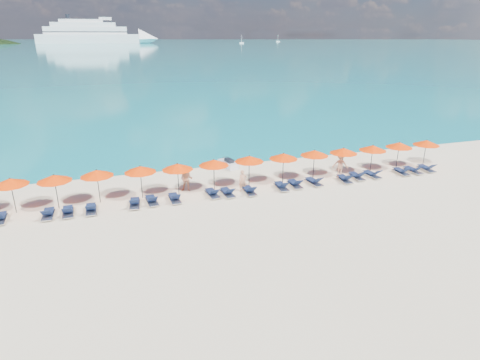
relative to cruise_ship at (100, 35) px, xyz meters
name	(u,v)px	position (x,y,z in m)	size (l,w,h in m)	color
ground	(255,215)	(10.99, -550.25, -10.72)	(1400.00, 1400.00, 0.00)	beige
sea	(108,42)	(10.99, 109.75, -10.71)	(1600.00, 1300.00, 0.01)	#1FA9B2
cruise_ship	(100,35)	(0.00, 0.00, 0.00)	(149.29, 34.89, 41.18)	white
sailboat_near	(242,43)	(174.11, -49.65, -9.65)	(5.64, 1.88, 10.34)	white
sailboat_far	(278,41)	(267.14, 49.40, -9.63)	(5.78, 1.93, 10.59)	white
jetski	(228,164)	(12.03, -540.90, -10.40)	(1.28, 2.25, 0.76)	silver
beachgoer_a	(243,181)	(11.49, -546.30, -9.96)	(0.55, 0.36, 1.52)	tan
beachgoer_b	(186,179)	(7.79, -545.13, -9.83)	(0.87, 0.50, 1.78)	tan
beachgoer_c	(340,164)	(19.64, -545.55, -9.79)	(1.19, 0.55, 1.85)	tan
umbrella_1	(10,182)	(-2.86, -545.47, -8.70)	(2.10, 2.10, 2.28)	black
umbrella_2	(54,178)	(-0.43, -545.56, -8.70)	(2.10, 2.10, 2.28)	black
umbrella_3	(97,173)	(2.04, -545.37, -8.70)	(2.10, 2.10, 2.28)	black
umbrella_4	(140,169)	(4.73, -545.42, -8.70)	(2.10, 2.10, 2.28)	black
umbrella_5	(177,167)	(7.14, -545.62, -8.70)	(2.10, 2.10, 2.28)	black
umbrella_6	(214,163)	(9.67, -545.49, -8.70)	(2.10, 2.10, 2.28)	black
umbrella_7	(249,159)	(12.28, -545.39, -8.70)	(2.10, 2.10, 2.28)	black
umbrella_8	(284,156)	(14.86, -545.53, -8.70)	(2.10, 2.10, 2.28)	black
umbrella_9	(314,153)	(17.39, -545.47, -8.70)	(2.10, 2.10, 2.28)	black
umbrella_10	(344,151)	(19.78, -545.60, -8.70)	(2.10, 2.10, 2.28)	black
umbrella_11	(373,148)	(22.37, -545.60, -8.70)	(2.10, 2.10, 2.28)	black
umbrella_12	(399,145)	(24.91, -545.48, -8.70)	(2.10, 2.10, 2.28)	black
umbrella_13	(426,143)	(27.49, -545.58, -8.70)	(2.10, 2.10, 2.28)	black
lounger_2	(0,218)	(-3.50, -546.61, -10.48)	(0.72, 1.74, 0.66)	silver
lounger_3	(48,214)	(-0.90, -546.80, -10.48)	(0.63, 1.70, 0.66)	silver
lounger_4	(68,211)	(0.20, -546.82, -10.48)	(0.71, 1.73, 0.66)	silver
lounger_5	(91,209)	(1.52, -546.86, -10.48)	(0.66, 1.71, 0.66)	silver
lounger_6	(135,203)	(4.13, -546.74, -10.48)	(0.79, 1.75, 0.66)	silver
lounger_7	(152,200)	(5.22, -546.62, -10.48)	(0.76, 1.75, 0.66)	silver
lounger_8	(175,198)	(6.68, -546.70, -10.48)	(0.67, 1.72, 0.66)	silver
lounger_9	(212,193)	(9.25, -546.61, -10.48)	(0.78, 1.75, 0.66)	silver
lounger_10	(228,192)	(10.26, -546.79, -10.48)	(0.74, 1.74, 0.66)	silver
lounger_11	(249,190)	(11.78, -546.92, -10.48)	(0.63, 1.70, 0.66)	silver
lounger_12	(281,186)	(14.20, -546.82, -10.48)	(0.70, 1.73, 0.66)	silver
lounger_13	(295,184)	(15.33, -546.68, -10.48)	(0.67, 1.72, 0.66)	silver
lounger_14	(314,182)	(16.83, -546.69, -10.48)	(0.79, 1.75, 0.66)	silver
lounger_15	(345,179)	(19.27, -546.86, -10.48)	(0.78, 1.75, 0.66)	silver
lounger_16	(357,176)	(20.50, -546.59, -10.48)	(0.71, 1.73, 0.66)	silver
lounger_17	(372,174)	(21.83, -546.59, -10.48)	(0.77, 1.75, 0.66)	silver
lounger_18	(402,171)	(24.44, -546.72, -10.48)	(0.74, 1.74, 0.66)	silver
lounger_19	(413,170)	(25.55, -546.71, -10.48)	(0.73, 1.74, 0.66)	silver
lounger_20	(427,168)	(26.89, -546.65, -10.48)	(0.67, 1.72, 0.66)	silver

